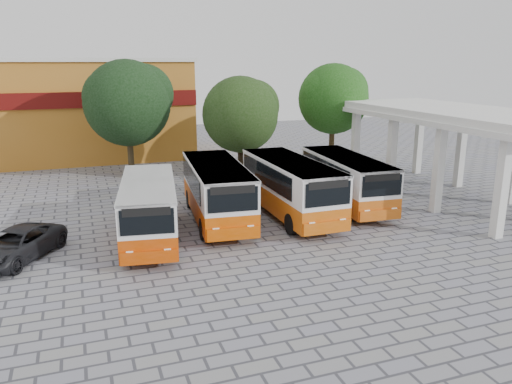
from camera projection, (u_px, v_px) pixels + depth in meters
name	position (u px, v px, depth m)	size (l,w,h in m)	color
ground	(322.00, 239.00, 23.24)	(90.00, 90.00, 0.00)	slate
terminal_shelter	(455.00, 117.00, 29.05)	(6.80, 15.80, 5.40)	silver
shophouse_block	(67.00, 109.00, 42.28)	(20.40, 10.40, 8.30)	#A9661C
bus_far_left	(149.00, 206.00, 22.82)	(3.46, 8.00, 2.78)	#BF3B00
bus_centre_left	(217.00, 188.00, 25.53)	(3.31, 8.52, 3.00)	#C64800
bus_centre_right	(291.00, 185.00, 26.27)	(2.61, 8.40, 3.02)	#C85409
bus_far_right	(346.00, 178.00, 28.14)	(3.00, 8.11, 2.87)	#C2530D
tree_left	(128.00, 100.00, 34.45)	(6.25, 5.96, 8.22)	#40331E
tree_middle	(241.00, 112.00, 33.97)	(5.45, 5.20, 7.13)	black
tree_right	(334.00, 97.00, 36.77)	(5.42, 5.16, 7.94)	#42321A
parked_car	(16.00, 245.00, 20.70)	(2.16, 4.69, 1.30)	black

